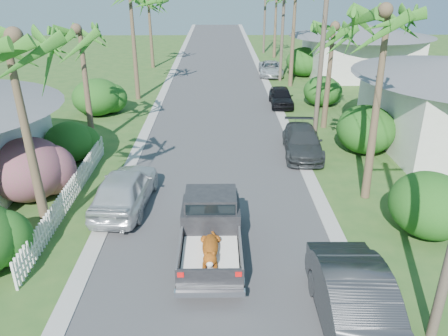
{
  "coord_description": "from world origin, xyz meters",
  "views": [
    {
      "loc": [
        0.05,
        -10.57,
        8.68
      ],
      "look_at": [
        0.29,
        5.79,
        1.4
      ],
      "focal_mm": 35.0,
      "sensor_mm": 36.0,
      "label": 1
    }
  ],
  "objects_px": {
    "pickup_truck": "(211,224)",
    "parked_car_rm": "(302,142)",
    "palm_r_b": "(333,27)",
    "palm_r_a": "(390,12)",
    "utility_pole_b": "(321,58)",
    "parked_car_rn": "(358,309)",
    "parked_car_rf": "(281,97)",
    "utility_pole_c": "(283,27)",
    "palm_l_a": "(8,38)",
    "palm_l_d": "(148,0)",
    "parked_car_ln": "(125,189)",
    "house_right_far": "(359,53)",
    "utility_pole_d": "(265,13)",
    "palm_l_b": "(79,30)",
    "parked_car_rd": "(271,69)"
  },
  "relations": [
    {
      "from": "pickup_truck",
      "to": "palm_l_a",
      "type": "xyz_separation_m",
      "value": [
        -6.0,
        0.99,
        5.92
      ]
    },
    {
      "from": "utility_pole_b",
      "to": "parked_car_rn",
      "type": "bearing_deg",
      "value": -97.65
    },
    {
      "from": "parked_car_rf",
      "to": "utility_pole_b",
      "type": "height_order",
      "value": "utility_pole_b"
    },
    {
      "from": "palm_r_b",
      "to": "utility_pole_b",
      "type": "height_order",
      "value": "utility_pole_b"
    },
    {
      "from": "palm_l_b",
      "to": "utility_pole_c",
      "type": "height_order",
      "value": "utility_pole_c"
    },
    {
      "from": "parked_car_ln",
      "to": "palm_l_d",
      "type": "relative_size",
      "value": 0.62
    },
    {
      "from": "parked_car_rm",
      "to": "utility_pole_b",
      "type": "relative_size",
      "value": 0.52
    },
    {
      "from": "parked_car_rn",
      "to": "parked_car_rf",
      "type": "height_order",
      "value": "parked_car_rn"
    },
    {
      "from": "parked_car_rn",
      "to": "palm_r_b",
      "type": "xyz_separation_m",
      "value": [
        3.0,
        16.89,
        5.11
      ]
    },
    {
      "from": "utility_pole_b",
      "to": "utility_pole_d",
      "type": "distance_m",
      "value": 30.0
    },
    {
      "from": "utility_pole_b",
      "to": "parked_car_ln",
      "type": "bearing_deg",
      "value": -139.62
    },
    {
      "from": "palm_r_b",
      "to": "house_right_far",
      "type": "relative_size",
      "value": 0.8
    },
    {
      "from": "palm_l_b",
      "to": "utility_pole_d",
      "type": "distance_m",
      "value": 33.42
    },
    {
      "from": "pickup_truck",
      "to": "parked_car_rm",
      "type": "xyz_separation_m",
      "value": [
        4.66,
        8.71,
        -0.33
      ]
    },
    {
      "from": "palm_l_d",
      "to": "parked_car_rd",
      "type": "bearing_deg",
      "value": -18.6
    },
    {
      "from": "parked_car_rn",
      "to": "house_right_far",
      "type": "xyz_separation_m",
      "value": [
        9.4,
        31.89,
        1.28
      ]
    },
    {
      "from": "palm_l_d",
      "to": "parked_car_ln",
      "type": "bearing_deg",
      "value": -84.45
    },
    {
      "from": "parked_car_rd",
      "to": "utility_pole_b",
      "type": "distance_m",
      "value": 17.59
    },
    {
      "from": "palm_l_d",
      "to": "palm_l_b",
      "type": "bearing_deg",
      "value": -90.78
    },
    {
      "from": "palm_r_b",
      "to": "parked_car_rf",
      "type": "bearing_deg",
      "value": 112.16
    },
    {
      "from": "palm_l_b",
      "to": "utility_pole_d",
      "type": "height_order",
      "value": "utility_pole_d"
    },
    {
      "from": "parked_car_rm",
      "to": "palm_l_d",
      "type": "distance_m",
      "value": 26.37
    },
    {
      "from": "house_right_far",
      "to": "utility_pole_d",
      "type": "distance_m",
      "value": 15.16
    },
    {
      "from": "palm_r_b",
      "to": "house_right_far",
      "type": "xyz_separation_m",
      "value": [
        6.4,
        15.0,
        -3.83
      ]
    },
    {
      "from": "parked_car_rn",
      "to": "parked_car_rd",
      "type": "distance_m",
      "value": 32.06
    },
    {
      "from": "parked_car_ln",
      "to": "house_right_far",
      "type": "xyz_separation_m",
      "value": [
        16.69,
        24.9,
        1.3
      ]
    },
    {
      "from": "parked_car_ln",
      "to": "palm_r_a",
      "type": "bearing_deg",
      "value": -170.41
    },
    {
      "from": "parked_car_rd",
      "to": "parked_car_rm",
      "type": "bearing_deg",
      "value": -88.99
    },
    {
      "from": "palm_l_a",
      "to": "parked_car_rn",
      "type": "bearing_deg",
      "value": -26.53
    },
    {
      "from": "palm_r_b",
      "to": "house_right_far",
      "type": "bearing_deg",
      "value": 66.89
    },
    {
      "from": "parked_car_rm",
      "to": "palm_l_d",
      "type": "bearing_deg",
      "value": 119.5
    },
    {
      "from": "parked_car_rf",
      "to": "house_right_far",
      "type": "bearing_deg",
      "value": 51.43
    },
    {
      "from": "parked_car_rf",
      "to": "palm_r_b",
      "type": "relative_size",
      "value": 0.54
    },
    {
      "from": "parked_car_rd",
      "to": "palm_r_a",
      "type": "bearing_deg",
      "value": -84.31
    },
    {
      "from": "palm_r_a",
      "to": "utility_pole_b",
      "type": "xyz_separation_m",
      "value": [
        -0.7,
        7.0,
        -2.82
      ]
    },
    {
      "from": "pickup_truck",
      "to": "palm_l_b",
      "type": "height_order",
      "value": "palm_l_b"
    },
    {
      "from": "parked_car_rf",
      "to": "utility_pole_d",
      "type": "relative_size",
      "value": 0.43
    },
    {
      "from": "pickup_truck",
      "to": "utility_pole_d",
      "type": "relative_size",
      "value": 0.57
    },
    {
      "from": "parked_car_rn",
      "to": "utility_pole_c",
      "type": "xyz_separation_m",
      "value": [
        2.0,
        29.89,
        3.76
      ]
    },
    {
      "from": "palm_l_a",
      "to": "utility_pole_d",
      "type": "distance_m",
      "value": 41.77
    },
    {
      "from": "parked_car_rn",
      "to": "parked_car_rd",
      "type": "bearing_deg",
      "value": 87.9
    },
    {
      "from": "parked_car_rf",
      "to": "utility_pole_d",
      "type": "height_order",
      "value": "utility_pole_d"
    },
    {
      "from": "parked_car_rm",
      "to": "palm_l_d",
      "type": "height_order",
      "value": "palm_l_d"
    },
    {
      "from": "parked_car_rf",
      "to": "utility_pole_c",
      "type": "height_order",
      "value": "utility_pole_c"
    },
    {
      "from": "parked_car_rn",
      "to": "utility_pole_c",
      "type": "distance_m",
      "value": 30.19
    },
    {
      "from": "palm_r_a",
      "to": "utility_pole_c",
      "type": "height_order",
      "value": "utility_pole_c"
    },
    {
      "from": "pickup_truck",
      "to": "palm_r_b",
      "type": "relative_size",
      "value": 0.71
    },
    {
      "from": "parked_car_rm",
      "to": "palm_l_a",
      "type": "bearing_deg",
      "value": -139.81
    },
    {
      "from": "utility_pole_c",
      "to": "palm_l_a",
      "type": "bearing_deg",
      "value": -115.27
    },
    {
      "from": "parked_car_ln",
      "to": "palm_l_d",
      "type": "bearing_deg",
      "value": -80.02
    }
  ]
}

